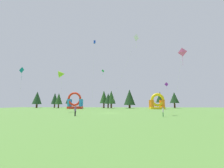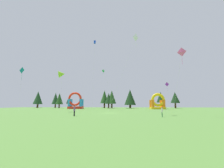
{
  "view_description": "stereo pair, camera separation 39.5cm",
  "coord_description": "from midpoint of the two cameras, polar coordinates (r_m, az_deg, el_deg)",
  "views": [
    {
      "loc": [
        2.41,
        -35.51,
        2.1
      ],
      "look_at": [
        0.0,
        10.85,
        8.06
      ],
      "focal_mm": 24.84,
      "sensor_mm": 36.0,
      "label": 1
    },
    {
      "loc": [
        2.81,
        -35.49,
        2.1
      ],
      "look_at": [
        0.0,
        10.85,
        8.06
      ],
      "focal_mm": 24.84,
      "sensor_mm": 36.0,
      "label": 2
    }
  ],
  "objects": [
    {
      "name": "tree_row_1",
      "position": [
        88.16,
        -20.42,
        -5.03
      ],
      "size": [
        3.83,
        3.83,
        7.94
      ],
      "color": "#4C331E",
      "rests_on": "ground_plane"
    },
    {
      "name": "tree_row_4",
      "position": [
        80.86,
        -3.14,
        -4.77
      ],
      "size": [
        4.35,
        4.35,
        9.08
      ],
      "color": "#4C331E",
      "rests_on": "ground_plane"
    },
    {
      "name": "kite_purple_diamond",
      "position": [
        68.18,
        19.33,
        -0.2
      ],
      "size": [
        1.18,
        2.29,
        10.74
      ],
      "color": "purple",
      "rests_on": "ground_plane"
    },
    {
      "name": "tree_row_8",
      "position": [
        78.06,
        17.07,
        -4.71
      ],
      "size": [
        3.86,
        3.86,
        7.83
      ],
      "color": "#4C331E",
      "rests_on": "ground_plane"
    },
    {
      "name": "tree_row_3",
      "position": [
        82.49,
        -15.83,
        -5.59
      ],
      "size": [
        3.01,
        3.01,
        6.26
      ],
      "color": "#4C331E",
      "rests_on": "ground_plane"
    },
    {
      "name": "kite_teal_diamond",
      "position": [
        46.17,
        -30.36,
        4.25
      ],
      "size": [
        1.89,
        2.54,
        11.2
      ],
      "color": "#0C7F7A",
      "rests_on": "ground_plane"
    },
    {
      "name": "tree_row_7",
      "position": [
        76.2,
        6.32,
        -4.86
      ],
      "size": [
        5.59,
        5.59,
        9.11
      ],
      "color": "#4C331E",
      "rests_on": "ground_plane"
    },
    {
      "name": "inflatable_orange_dome",
      "position": [
        68.6,
        -13.65,
        -6.73
      ],
      "size": [
        6.07,
        3.87,
        7.07
      ],
      "color": "red",
      "rests_on": "ground_plane"
    },
    {
      "name": "tree_row_0",
      "position": [
        91.73,
        -25.96,
        -4.61
      ],
      "size": [
        4.89,
        4.89,
        8.65
      ],
      "color": "#4C331E",
      "rests_on": "ground_plane"
    },
    {
      "name": "ground_plane",
      "position": [
        35.65,
        -1.25,
        -10.69
      ],
      "size": [
        120.0,
        120.0,
        0.0
      ],
      "primitive_type": "plane",
      "color": "#548438"
    },
    {
      "name": "tree_row_9",
      "position": [
        82.72,
        21.82,
        -4.69
      ],
      "size": [
        4.46,
        4.46,
        7.88
      ],
      "color": "#4C331E",
      "rests_on": "ground_plane"
    },
    {
      "name": "kite_white_diamond",
      "position": [
        35.07,
        8.71,
        16.34
      ],
      "size": [
        6.85,
        1.04,
        16.81
      ],
      "color": "white",
      "rests_on": "ground_plane"
    },
    {
      "name": "tree_row_2",
      "position": [
        82.53,
        -19.14,
        -5.15
      ],
      "size": [
        3.67,
        3.67,
        7.48
      ],
      "color": "#4C331E",
      "rests_on": "ground_plane"
    },
    {
      "name": "kite_blue_box",
      "position": [
        57.9,
        -6.64,
        15.0
      ],
      "size": [
        2.29,
        7.03,
        24.66
      ],
      "color": "blue",
      "rests_on": "ground_plane"
    },
    {
      "name": "person_midfield",
      "position": [
        27.81,
        -13.77,
        -9.27
      ],
      "size": [
        0.42,
        0.42,
        1.77
      ],
      "rotation": [
        0.0,
        0.0,
        2.51
      ],
      "color": "black",
      "rests_on": "ground_plane"
    },
    {
      "name": "inflatable_yellow_castle",
      "position": [
        65.72,
        16.09,
        -6.85
      ],
      "size": [
        5.65,
        4.84,
        6.39
      ],
      "color": "yellow",
      "rests_on": "ground_plane"
    },
    {
      "name": "person_near_camera",
      "position": [
        26.65,
        17.83,
        -9.45
      ],
      "size": [
        0.36,
        0.36,
        1.6
      ],
      "rotation": [
        0.0,
        0.0,
        1.16
      ],
      "color": "#33723F",
      "rests_on": "ground_plane"
    },
    {
      "name": "kite_lime_delta",
      "position": [
        45.32,
        -18.25,
        3.49
      ],
      "size": [
        2.59,
        2.73,
        11.37
      ],
      "color": "#8CD826",
      "rests_on": "ground_plane"
    },
    {
      "name": "tree_row_6",
      "position": [
        76.09,
        -0.43,
        -4.87
      ],
      "size": [
        4.34,
        4.34,
        8.62
      ],
      "color": "#4C331E",
      "rests_on": "ground_plane"
    },
    {
      "name": "tree_row_5",
      "position": [
        76.02,
        -1.57,
        -5.37
      ],
      "size": [
        3.88,
        3.88,
        7.3
      ],
      "color": "#4C331E",
      "rests_on": "ground_plane"
    },
    {
      "name": "kite_green_diamond",
      "position": [
        60.59,
        -3.55,
        4.59
      ],
      "size": [
        6.19,
        1.27,
        15.2
      ],
      "color": "green",
      "rests_on": "ground_plane"
    },
    {
      "name": "kite_pink_diamond",
      "position": [
        30.81,
        24.08,
        10.41
      ],
      "size": [
        1.34,
        4.43,
        11.77
      ],
      "color": "#EA599E",
      "rests_on": "ground_plane"
    }
  ]
}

